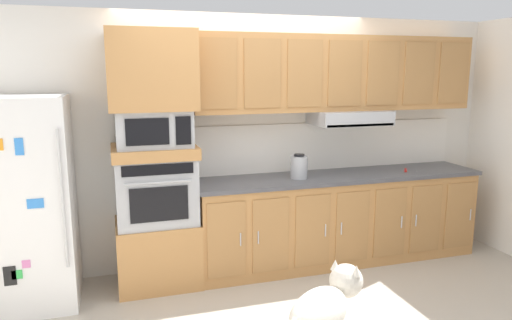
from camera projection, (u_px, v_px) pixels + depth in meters
ground_plane at (280, 305)px, 3.99m from camera, size 9.60×9.60×0.00m
back_kitchen_wall at (244, 141)px, 4.80m from camera, size 6.20×0.12×2.50m
refrigerator at (25, 203)px, 3.88m from camera, size 0.76×0.73×1.76m
oven_base_cabinet at (158, 252)px, 4.37m from camera, size 0.74×0.62×0.60m
built_in_oven at (156, 189)px, 4.25m from camera, size 0.70×0.62×0.60m
appliance_mid_shelf at (154, 151)px, 4.19m from camera, size 0.74×0.62×0.10m
microwave at (153, 128)px, 4.15m from camera, size 0.64×0.54×0.32m
appliance_upper_cabinet at (151, 70)px, 4.06m from camera, size 0.74×0.62×0.68m
lower_cabinet_run at (338, 219)px, 4.87m from camera, size 2.94×0.63×0.88m
countertop_slab at (339, 176)px, 4.79m from camera, size 2.98×0.64×0.04m
backsplash_panel at (328, 146)px, 5.01m from camera, size 2.98×0.02×0.50m
upper_cabinet_with_hood at (338, 76)px, 4.72m from camera, size 2.94×0.48×0.88m
screwdriver at (407, 170)px, 4.91m from camera, size 0.17×0.16×0.03m
electric_kettle at (299, 167)px, 4.58m from camera, size 0.17×0.17×0.24m
dog at (325, 308)px, 3.07m from camera, size 0.84×0.63×0.66m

